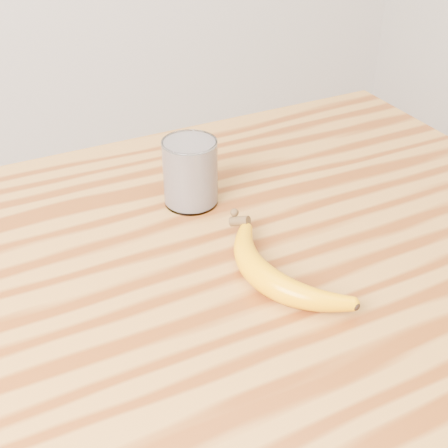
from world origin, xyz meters
name	(u,v)px	position (x,y,z in m)	size (l,w,h in m)	color
table	(190,335)	(0.00, 0.00, 0.77)	(1.20, 0.80, 0.90)	#9C682A
smoothie_glass	(190,172)	(0.07, 0.15, 0.95)	(0.08, 0.08, 0.11)	white
banana	(265,279)	(0.07, -0.09, 0.92)	(0.11, 0.30, 0.04)	orange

